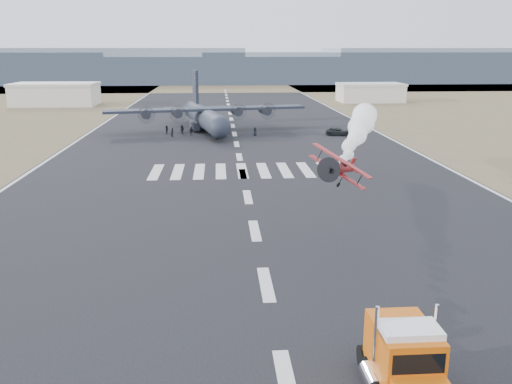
{
  "coord_description": "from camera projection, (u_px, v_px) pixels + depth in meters",
  "views": [
    {
      "loc": [
        -3.28,
        -24.14,
        16.52
      ],
      "look_at": [
        0.05,
        23.08,
        4.0
      ],
      "focal_mm": 38.0,
      "sensor_mm": 36.0,
      "label": 1
    }
  ],
  "objects": [
    {
      "name": "ground",
      "position": [
        287.0,
        382.0,
        27.73
      ],
      "size": [
        500.0,
        500.0,
        0.0
      ],
      "primitive_type": "plane",
      "color": "black",
      "rests_on": "ground"
    },
    {
      "name": "scrub_far",
      "position": [
        224.0,
        86.0,
        249.53
      ],
      "size": [
        500.0,
        80.0,
        0.0
      ],
      "primitive_type": "cube",
      "color": "brown",
      "rests_on": "ground"
    },
    {
      "name": "runway_markings",
      "position": [
        239.0,
        157.0,
        85.59
      ],
      "size": [
        60.0,
        260.0,
        0.01
      ],
      "primitive_type": null,
      "color": "silver",
      "rests_on": "ground"
    },
    {
      "name": "ridge_seg_c",
      "position": [
        94.0,
        66.0,
        271.87
      ],
      "size": [
        150.0,
        50.0,
        17.0
      ],
      "primitive_type": "cube",
      "color": "gray",
      "rests_on": "ground"
    },
    {
      "name": "ridge_seg_d",
      "position": [
        223.0,
        69.0,
        276.8
      ],
      "size": [
        150.0,
        50.0,
        13.0
      ],
      "primitive_type": "cube",
      "color": "gray",
      "rests_on": "ground"
    },
    {
      "name": "ridge_seg_e",
      "position": [
        349.0,
        67.0,
        280.96
      ],
      "size": [
        150.0,
        50.0,
        15.0
      ],
      "primitive_type": "cube",
      "color": "gray",
      "rests_on": "ground"
    },
    {
      "name": "ridge_seg_f",
      "position": [
        470.0,
        65.0,
        285.12
      ],
      "size": [
        150.0,
        50.0,
        17.0
      ],
      "primitive_type": "cube",
      "color": "gray",
      "rests_on": "ground"
    },
    {
      "name": "hangar_left",
      "position": [
        56.0,
        94.0,
        163.15
      ],
      "size": [
        24.5,
        14.5,
        6.7
      ],
      "color": "beige",
      "rests_on": "ground"
    },
    {
      "name": "hangar_right",
      "position": [
        370.0,
        92.0,
        174.74
      ],
      "size": [
        20.5,
        12.5,
        5.9
      ],
      "color": "beige",
      "rests_on": "ground"
    },
    {
      "name": "semi_truck",
      "position": [
        407.0,
        364.0,
        25.86
      ],
      "size": [
        3.0,
        8.87,
        3.99
      ],
      "rotation": [
        0.0,
        0.0,
        0.0
      ],
      "color": "black",
      "rests_on": "ground"
    },
    {
      "name": "aerobatic_biplane",
      "position": [
        340.0,
        168.0,
        43.27
      ],
      "size": [
        5.03,
        5.14,
        3.46
      ],
      "rotation": [
        0.0,
        0.44,
        -0.32
      ],
      "color": "#A70B30"
    },
    {
      "name": "smoke_trail",
      "position": [
        363.0,
        122.0,
        68.89
      ],
      "size": [
        12.14,
        32.29,
        3.46
      ],
      "rotation": [
        0.0,
        0.0,
        -0.32
      ],
      "color": "white"
    },
    {
      "name": "transport_aircraft",
      "position": [
        205.0,
        116.0,
        113.02
      ],
      "size": [
        41.21,
        33.74,
        11.94
      ],
      "rotation": [
        0.0,
        0.0,
        0.2
      ],
      "color": "#222733",
      "rests_on": "ground"
    },
    {
      "name": "support_vehicle",
      "position": [
        339.0,
        132.0,
        107.03
      ],
      "size": [
        5.65,
        3.73,
        1.44
      ],
      "primitive_type": "imported",
      "rotation": [
        0.0,
        0.0,
        1.29
      ],
      "color": "black",
      "rests_on": "ground"
    },
    {
      "name": "crew_a",
      "position": [
        229.0,
        129.0,
        108.78
      ],
      "size": [
        0.8,
        0.83,
        1.77
      ],
      "primitive_type": "imported",
      "rotation": [
        0.0,
        0.0,
        4.13
      ],
      "color": "black",
      "rests_on": "ground"
    },
    {
      "name": "crew_b",
      "position": [
        173.0,
        132.0,
        105.21
      ],
      "size": [
        0.78,
        0.94,
        1.65
      ],
      "primitive_type": "imported",
      "rotation": [
        0.0,
        0.0,
        1.15
      ],
      "color": "black",
      "rests_on": "ground"
    },
    {
      "name": "crew_c",
      "position": [
        182.0,
        130.0,
        108.75
      ],
      "size": [
        1.11,
        1.17,
        1.71
      ],
      "primitive_type": "imported",
      "rotation": [
        0.0,
        0.0,
        3.99
      ],
      "color": "black",
      "rests_on": "ground"
    },
    {
      "name": "crew_d",
      "position": [
        191.0,
        131.0,
        106.51
      ],
      "size": [
        1.13,
        0.76,
        1.77
      ],
      "primitive_type": "imported",
      "rotation": [
        0.0,
        0.0,
        0.24
      ],
      "color": "black",
      "rests_on": "ground"
    },
    {
      "name": "crew_e",
      "position": [
        255.0,
        131.0,
        106.6
      ],
      "size": [
        0.91,
        0.73,
        1.61
      ],
      "primitive_type": "imported",
      "rotation": [
        0.0,
        0.0,
        3.5
      ],
      "color": "black",
      "rests_on": "ground"
    },
    {
      "name": "crew_f",
      "position": [
        167.0,
        130.0,
        108.94
      ],
      "size": [
        0.78,
        1.57,
        1.62
      ],
      "primitive_type": "imported",
      "rotation": [
        0.0,
        0.0,
        1.36
      ],
      "color": "black",
      "rests_on": "ground"
    },
    {
      "name": "crew_g",
      "position": [
        210.0,
        133.0,
        105.32
      ],
      "size": [
        0.74,
        0.7,
        1.58
      ],
      "primitive_type": "imported",
      "rotation": [
        0.0,
        0.0,
        0.54
      ],
      "color": "black",
      "rests_on": "ground"
    },
    {
      "name": "crew_h",
      "position": [
        183.0,
        129.0,
        109.25
      ],
      "size": [
        0.86,
        0.96,
        1.69
      ],
      "primitive_type": "imported",
      "rotation": [
        0.0,
        0.0,
        2.11
      ],
      "color": "black",
      "rests_on": "ground"
    }
  ]
}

